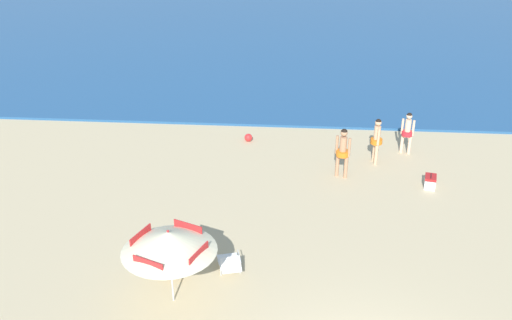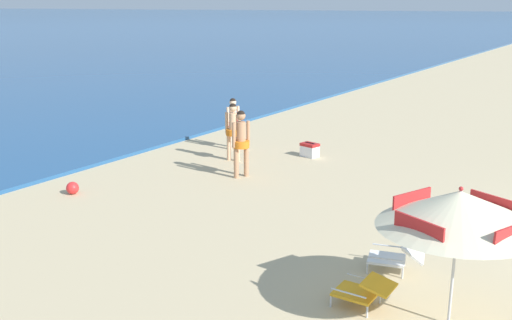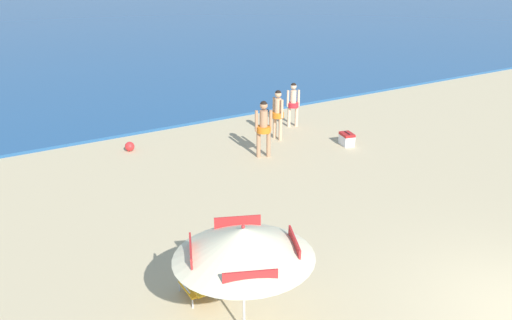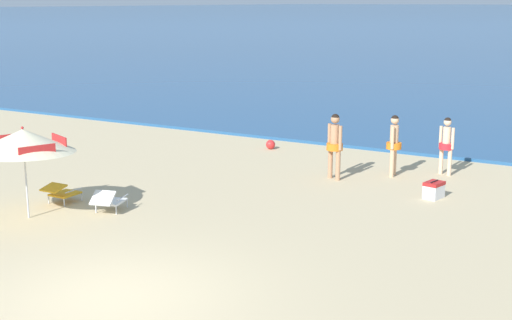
{
  "view_description": "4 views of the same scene",
  "coord_description": "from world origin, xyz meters",
  "px_view_note": "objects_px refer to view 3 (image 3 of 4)",
  "views": [
    {
      "loc": [
        -1.65,
        -8.08,
        9.21
      ],
      "look_at": [
        -2.78,
        7.21,
        1.34
      ],
      "focal_mm": 40.1,
      "sensor_mm": 36.0,
      "label": 1
    },
    {
      "loc": [
        -11.91,
        0.66,
        4.31
      ],
      "look_at": [
        -1.44,
        7.46,
        0.96
      ],
      "focal_mm": 40.72,
      "sensor_mm": 36.0,
      "label": 2
    },
    {
      "loc": [
        -7.68,
        -3.55,
        5.8
      ],
      "look_at": [
        -1.68,
        6.54,
        1.03
      ],
      "focal_mm": 36.29,
      "sensor_mm": 36.0,
      "label": 3
    },
    {
      "loc": [
        7.27,
        -7.91,
        4.62
      ],
      "look_at": [
        -1.09,
        6.5,
        0.85
      ],
      "focal_mm": 49.71,
      "sensor_mm": 36.0,
      "label": 4
    }
  ],
  "objects_px": {
    "person_wading_in": "(264,125)",
    "beach_ball": "(130,146)",
    "lounge_chair_under_umbrella": "(268,262)",
    "person_standing_near_shore": "(293,102)",
    "cooler_box": "(347,139)",
    "lounge_chair_beside_umbrella": "(201,285)",
    "beach_umbrella_striped_main": "(243,243)",
    "person_standing_beside": "(278,111)"
  },
  "relations": [
    {
      "from": "lounge_chair_under_umbrella",
      "to": "lounge_chair_beside_umbrella",
      "type": "bearing_deg",
      "value": -178.9
    },
    {
      "from": "person_standing_near_shore",
      "to": "cooler_box",
      "type": "bearing_deg",
      "value": -80.4
    },
    {
      "from": "lounge_chair_beside_umbrella",
      "to": "cooler_box",
      "type": "height_order",
      "value": "lounge_chair_beside_umbrella"
    },
    {
      "from": "lounge_chair_under_umbrella",
      "to": "person_wading_in",
      "type": "relative_size",
      "value": 0.58
    },
    {
      "from": "lounge_chair_beside_umbrella",
      "to": "lounge_chair_under_umbrella",
      "type": "bearing_deg",
      "value": 1.1
    },
    {
      "from": "lounge_chair_under_umbrella",
      "to": "person_standing_near_shore",
      "type": "bearing_deg",
      "value": 52.48
    },
    {
      "from": "beach_umbrella_striped_main",
      "to": "person_standing_beside",
      "type": "distance_m",
      "value": 9.44
    },
    {
      "from": "beach_umbrella_striped_main",
      "to": "cooler_box",
      "type": "relative_size",
      "value": 4.36
    },
    {
      "from": "lounge_chair_under_umbrella",
      "to": "beach_ball",
      "type": "height_order",
      "value": "lounge_chair_under_umbrella"
    },
    {
      "from": "lounge_chair_beside_umbrella",
      "to": "beach_ball",
      "type": "distance_m",
      "value": 7.92
    },
    {
      "from": "person_wading_in",
      "to": "person_standing_beside",
      "type": "bearing_deg",
      "value": 42.29
    },
    {
      "from": "beach_umbrella_striped_main",
      "to": "lounge_chair_under_umbrella",
      "type": "relative_size",
      "value": 2.42
    },
    {
      "from": "lounge_chair_beside_umbrella",
      "to": "beach_ball",
      "type": "bearing_deg",
      "value": 81.07
    },
    {
      "from": "cooler_box",
      "to": "lounge_chair_beside_umbrella",
      "type": "bearing_deg",
      "value": -146.99
    },
    {
      "from": "person_standing_near_shore",
      "to": "beach_umbrella_striped_main",
      "type": "bearing_deg",
      "value": -128.7
    },
    {
      "from": "lounge_chair_under_umbrella",
      "to": "person_standing_near_shore",
      "type": "xyz_separation_m",
      "value": [
        5.53,
        7.2,
        0.64
      ]
    },
    {
      "from": "lounge_chair_beside_umbrella",
      "to": "beach_umbrella_striped_main",
      "type": "bearing_deg",
      "value": -79.93
    },
    {
      "from": "lounge_chair_under_umbrella",
      "to": "cooler_box",
      "type": "bearing_deg",
      "value": 38.67
    },
    {
      "from": "lounge_chair_under_umbrella",
      "to": "cooler_box",
      "type": "height_order",
      "value": "lounge_chair_under_umbrella"
    },
    {
      "from": "lounge_chair_under_umbrella",
      "to": "person_wading_in",
      "type": "xyz_separation_m",
      "value": [
        3.13,
        5.26,
        0.74
      ]
    },
    {
      "from": "beach_umbrella_striped_main",
      "to": "person_standing_near_shore",
      "type": "distance_m",
      "value": 10.81
    },
    {
      "from": "lounge_chair_under_umbrella",
      "to": "person_wading_in",
      "type": "height_order",
      "value": "person_wading_in"
    },
    {
      "from": "beach_ball",
      "to": "lounge_chair_under_umbrella",
      "type": "bearing_deg",
      "value": -88.6
    },
    {
      "from": "beach_umbrella_striped_main",
      "to": "person_wading_in",
      "type": "relative_size",
      "value": 1.39
    },
    {
      "from": "beach_umbrella_striped_main",
      "to": "lounge_chair_under_umbrella",
      "type": "distance_m",
      "value": 2.24
    },
    {
      "from": "lounge_chair_beside_umbrella",
      "to": "person_wading_in",
      "type": "bearing_deg",
      "value": 49.29
    },
    {
      "from": "lounge_chair_under_umbrella",
      "to": "person_standing_beside",
      "type": "relative_size",
      "value": 0.61
    },
    {
      "from": "beach_umbrella_striped_main",
      "to": "person_standing_beside",
      "type": "relative_size",
      "value": 1.47
    },
    {
      "from": "person_standing_near_shore",
      "to": "person_wading_in",
      "type": "xyz_separation_m",
      "value": [
        -2.4,
        -1.94,
        0.1
      ]
    },
    {
      "from": "lounge_chair_beside_umbrella",
      "to": "person_wading_in",
      "type": "height_order",
      "value": "person_wading_in"
    },
    {
      "from": "beach_umbrella_striped_main",
      "to": "lounge_chair_under_umbrella",
      "type": "height_order",
      "value": "beach_umbrella_striped_main"
    },
    {
      "from": "lounge_chair_beside_umbrella",
      "to": "cooler_box",
      "type": "xyz_separation_m",
      "value": [
        7.37,
        4.79,
        -0.08
      ]
    },
    {
      "from": "person_wading_in",
      "to": "beach_ball",
      "type": "height_order",
      "value": "person_wading_in"
    },
    {
      "from": "person_wading_in",
      "to": "cooler_box",
      "type": "relative_size",
      "value": 3.13
    },
    {
      "from": "lounge_chair_under_umbrella",
      "to": "lounge_chair_beside_umbrella",
      "type": "height_order",
      "value": "lounge_chair_under_umbrella"
    },
    {
      "from": "person_standing_beside",
      "to": "lounge_chair_under_umbrella",
      "type": "bearing_deg",
      "value": -124.34
    },
    {
      "from": "person_standing_beside",
      "to": "person_standing_near_shore",
      "type": "bearing_deg",
      "value": 35.16
    },
    {
      "from": "beach_umbrella_striped_main",
      "to": "cooler_box",
      "type": "distance_m",
      "value": 9.44
    },
    {
      "from": "person_wading_in",
      "to": "cooler_box",
      "type": "xyz_separation_m",
      "value": [
        2.82,
        -0.5,
        -0.81
      ]
    },
    {
      "from": "beach_ball",
      "to": "cooler_box",
      "type": "bearing_deg",
      "value": -26.32
    },
    {
      "from": "person_standing_near_shore",
      "to": "beach_ball",
      "type": "distance_m",
      "value": 5.8
    },
    {
      "from": "lounge_chair_under_umbrella",
      "to": "lounge_chair_beside_umbrella",
      "type": "relative_size",
      "value": 1.17
    }
  ]
}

